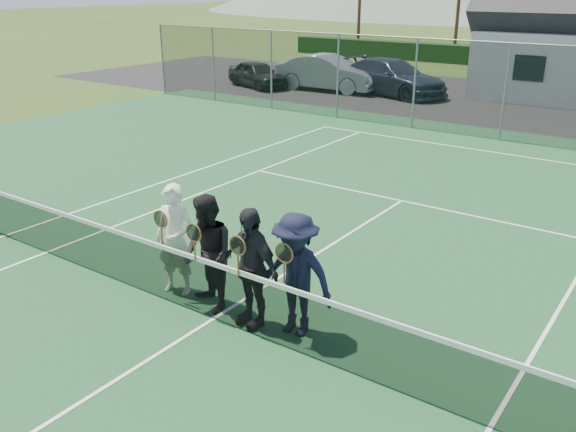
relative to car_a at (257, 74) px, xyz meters
The scene contains 13 objects.
ground 13.05m from the car_a, 11.35° to the left, with size 220.00×220.00×0.00m, color #2F4719.
court_surface 21.63m from the car_a, 53.76° to the right, with size 30.00×30.00×0.02m, color #1C4C2B.
tarmac_carpark 9.17m from the car_a, 16.29° to the left, with size 40.00×12.00×0.01m, color black.
car_a is the anchor object (origin of this frame).
car_b 3.46m from the car_a, 19.03° to the left, with size 1.70×4.89×1.61m, color gray.
car_c 6.41m from the car_a, 16.08° to the left, with size 2.17×5.33×1.55m, color #1A2034.
court_markings 21.63m from the car_a, 53.76° to the right, with size 11.03×23.83×0.01m.
tennis_net 21.62m from the car_a, 53.76° to the right, with size 11.68×0.08×1.10m.
perimeter_fence 13.40m from the car_a, 17.11° to the right, with size 30.07×0.07×3.02m.
player_a 20.74m from the car_a, 55.56° to the right, with size 0.75×0.59×1.80m.
player_b 21.27m from the car_a, 53.99° to the right, with size 1.07×0.97×1.80m.
player_c 21.74m from the car_a, 52.26° to the right, with size 1.11×0.61×1.80m.
player_d 22.02m from the car_a, 50.64° to the right, with size 1.20×0.74×1.80m.
Camera 1 is at (5.45, -5.80, 4.68)m, focal length 38.00 mm.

